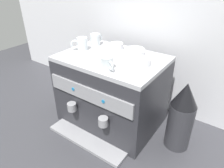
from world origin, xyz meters
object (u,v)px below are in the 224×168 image
(milk_pitcher, at_px, (65,94))
(ceramic_cup_0, at_px, (96,39))
(ceramic_cup_2, at_px, (107,63))
(ceramic_bowl_0, at_px, (143,62))
(ceramic_bowl_2, at_px, (116,46))
(ceramic_bowl_1, at_px, (135,52))
(coffee_grinder, at_px, (181,116))
(ceramic_cup_1, at_px, (82,44))
(espresso_machine, at_px, (112,91))

(milk_pitcher, bearing_deg, ceramic_cup_0, 34.26)
(ceramic_cup_2, xyz_separation_m, milk_pitcher, (-0.51, 0.12, -0.44))
(ceramic_bowl_0, relative_size, ceramic_bowl_2, 1.05)
(ceramic_bowl_1, distance_m, milk_pitcher, 0.70)
(ceramic_cup_2, distance_m, milk_pitcher, 0.69)
(coffee_grinder, bearing_deg, ceramic_cup_0, 172.46)
(ceramic_cup_0, height_order, ceramic_cup_1, ceramic_cup_1)
(espresso_machine, xyz_separation_m, coffee_grinder, (0.46, 0.03, -0.02))
(espresso_machine, relative_size, ceramic_bowl_2, 7.00)
(ceramic_cup_2, bearing_deg, coffee_grinder, 25.01)
(ceramic_bowl_0, bearing_deg, ceramic_bowl_1, 135.26)
(ceramic_bowl_2, distance_m, coffee_grinder, 0.60)
(ceramic_bowl_1, height_order, milk_pitcher, ceramic_bowl_1)
(ceramic_bowl_0, distance_m, milk_pitcher, 0.77)
(ceramic_cup_1, height_order, ceramic_cup_2, ceramic_cup_1)
(espresso_machine, bearing_deg, ceramic_bowl_2, 112.77)
(espresso_machine, relative_size, ceramic_cup_1, 6.61)
(ceramic_cup_1, relative_size, ceramic_bowl_2, 1.06)
(espresso_machine, bearing_deg, milk_pitcher, -176.45)
(ceramic_bowl_2, bearing_deg, espresso_machine, -67.23)
(ceramic_cup_2, distance_m, ceramic_bowl_0, 0.20)
(milk_pitcher, bearing_deg, ceramic_cup_1, 5.35)
(ceramic_cup_1, distance_m, ceramic_bowl_1, 0.35)
(espresso_machine, height_order, milk_pitcher, espresso_machine)
(ceramic_bowl_1, bearing_deg, ceramic_bowl_0, -44.74)
(ceramic_cup_0, distance_m, ceramic_bowl_0, 0.44)
(ceramic_cup_2, height_order, ceramic_bowl_1, ceramic_cup_2)
(ceramic_bowl_0, bearing_deg, ceramic_cup_1, -178.19)
(milk_pitcher, bearing_deg, ceramic_bowl_1, 14.78)
(ceramic_bowl_2, height_order, coffee_grinder, ceramic_bowl_2)
(ceramic_bowl_0, relative_size, milk_pitcher, 0.71)
(ceramic_bowl_0, relative_size, ceramic_bowl_1, 0.81)
(ceramic_cup_0, height_order, ceramic_cup_2, ceramic_cup_0)
(ceramic_cup_2, bearing_deg, espresso_machine, 117.73)
(ceramic_cup_2, relative_size, ceramic_bowl_0, 1.00)
(ceramic_cup_1, height_order, ceramic_bowl_2, ceramic_cup_1)
(ceramic_bowl_2, distance_m, milk_pitcher, 0.59)
(ceramic_bowl_2, xyz_separation_m, coffee_grinder, (0.52, -0.10, -0.28))
(ceramic_cup_0, distance_m, ceramic_cup_2, 0.40)
(coffee_grinder, bearing_deg, espresso_machine, -176.36)
(ceramic_bowl_1, relative_size, coffee_grinder, 0.28)
(ceramic_bowl_0, distance_m, ceramic_bowl_1, 0.15)
(ceramic_cup_1, height_order, coffee_grinder, ceramic_cup_1)
(ceramic_bowl_0, bearing_deg, ceramic_cup_2, -129.20)
(ceramic_bowl_2, bearing_deg, ceramic_cup_2, -64.56)
(coffee_grinder, xyz_separation_m, milk_pitcher, (-0.90, -0.06, -0.15))
(ceramic_cup_0, xyz_separation_m, ceramic_cup_1, (-0.01, -0.13, 0.00))
(ceramic_cup_1, height_order, ceramic_bowl_0, ceramic_cup_1)
(ceramic_cup_1, distance_m, ceramic_cup_2, 0.34)
(ceramic_cup_0, height_order, ceramic_bowl_2, ceramic_cup_0)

